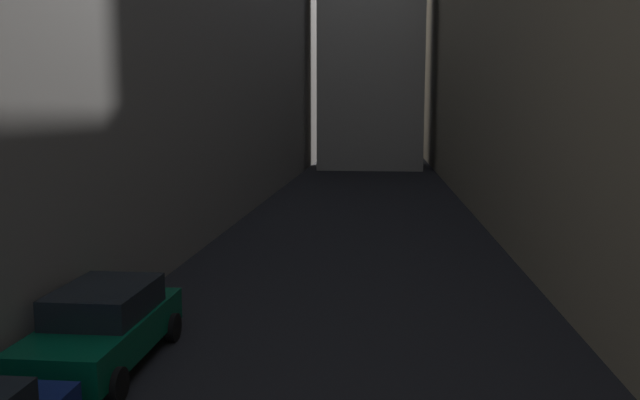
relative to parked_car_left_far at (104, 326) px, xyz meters
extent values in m
plane|color=black|center=(4.40, 23.45, -0.82)|extent=(264.00, 264.00, 0.00)
cube|color=gray|center=(15.21, 25.45, 9.95)|extent=(10.62, 108.00, 21.53)
cube|color=#05472D|center=(0.00, -0.05, -0.16)|extent=(1.79, 4.35, 0.69)
cube|color=black|center=(0.00, 0.12, 0.47)|extent=(1.65, 2.28, 0.58)
cylinder|color=black|center=(-0.90, 1.43, -0.51)|extent=(0.22, 0.62, 0.62)
cylinder|color=black|center=(0.90, 1.43, -0.51)|extent=(0.22, 0.62, 0.62)
cylinder|color=black|center=(-0.90, -1.52, -0.51)|extent=(0.22, 0.62, 0.62)
cylinder|color=black|center=(0.90, -1.52, -0.51)|extent=(0.22, 0.62, 0.62)
camera|label=1|loc=(5.40, -11.49, 4.18)|focal=35.50mm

